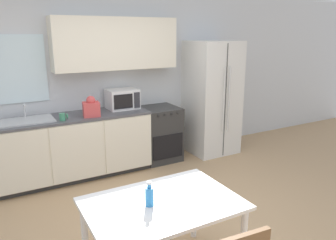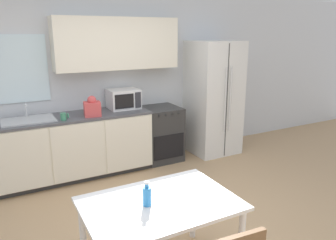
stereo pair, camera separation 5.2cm
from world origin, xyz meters
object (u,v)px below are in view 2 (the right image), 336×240
Objects in this scene: refrigerator at (213,98)px; drink_bottle at (147,196)px; microwave at (123,99)px; coffee_mug at (64,116)px; dining_table at (160,212)px; oven_range at (160,134)px.

drink_bottle is (-2.34, -2.37, -0.15)m from refrigerator.
microwave reaches higher than drink_bottle.
coffee_mug reaches higher than dining_table.
drink_bottle is at bearing -119.03° from oven_range.
dining_table is at bearing -116.92° from oven_range.
refrigerator is at bearing -5.58° from microwave.
oven_range is at bearing -7.85° from microwave.
microwave is at bearing 16.75° from coffee_mug.
coffee_mug reaches higher than drink_bottle.
coffee_mug is at bearing -177.00° from refrigerator.
microwave reaches higher than coffee_mug.
coffee_mug is (-0.95, -0.29, -0.10)m from microwave.
coffee_mug reaches higher than oven_range.
oven_range is 8.08× the size of coffee_mug.
dining_table is (-1.24, -2.45, 0.19)m from oven_range.
refrigerator is 3.34m from drink_bottle.
refrigerator is at bearing 46.83° from dining_table.
drink_bottle is at bearing -106.86° from microwave.
microwave is at bearing 75.56° from dining_table.
dining_table is at bearing -133.17° from refrigerator.
microwave is 4.17× the size of coffee_mug.
coffee_mug is (-2.53, -0.13, 0.01)m from refrigerator.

